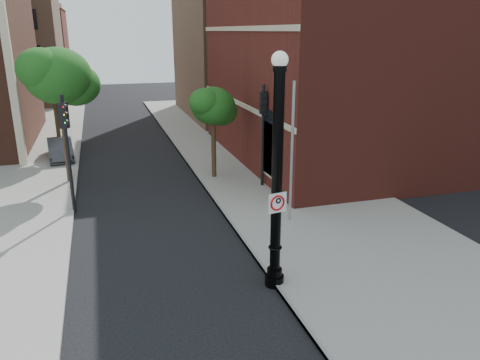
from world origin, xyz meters
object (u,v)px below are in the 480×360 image
object	(u,v)px
parked_car	(60,149)
traffic_signal_left	(66,135)
lamppost	(277,186)
no_parking_sign	(277,203)
traffic_signal_right	(263,120)

from	to	relation	value
parked_car	traffic_signal_left	bearing A→B (deg)	-89.57
traffic_signal_left	lamppost	bearing A→B (deg)	-30.26
no_parking_sign	traffic_signal_left	world-z (taller)	traffic_signal_left
parked_car	traffic_signal_right	xyz separation A→B (m)	(9.84, -8.40, 2.74)
no_parking_sign	traffic_signal_right	distance (m)	9.51
traffic_signal_left	traffic_signal_right	world-z (taller)	traffic_signal_right
lamppost	no_parking_sign	world-z (taller)	lamppost
traffic_signal_left	traffic_signal_right	distance (m)	8.82
parked_car	traffic_signal_right	size ratio (longest dim) A/B	0.77
lamppost	parked_car	distance (m)	18.87
lamppost	parked_car	xyz separation A→B (m)	(-7.10, 17.30, -2.55)
lamppost	no_parking_sign	xyz separation A→B (m)	(-0.03, -0.17, -0.45)
no_parking_sign	traffic_signal_right	world-z (taller)	traffic_signal_right
lamppost	traffic_signal_right	distance (m)	9.32
parked_car	traffic_signal_right	distance (m)	13.22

